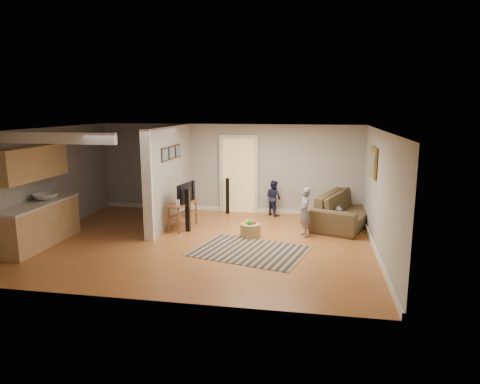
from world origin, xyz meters
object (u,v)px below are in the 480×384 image
object	(u,v)px
sofa	(347,223)
coffee_table	(329,216)
speaker_right	(227,196)
toy_basket	(251,229)
toddler	(273,215)
child	(304,236)
tv_console	(183,205)
speaker_left	(188,210)

from	to	relation	value
sofa	coffee_table	bearing A→B (deg)	159.36
sofa	speaker_right	xyz separation A→B (m)	(-3.28, 0.50, 0.51)
toy_basket	toddler	distance (m)	2.14
toy_basket	child	bearing A→B (deg)	11.34
speaker_right	toddler	world-z (taller)	speaker_right
coffee_table	speaker_right	xyz separation A→B (m)	(-2.80, 1.06, 0.19)
sofa	toy_basket	xyz separation A→B (m)	(-2.30, -1.60, 0.17)
speaker_right	child	distance (m)	2.93
coffee_table	speaker_right	size ratio (longest dim) A/B	1.17
sofa	coffee_table	xyz separation A→B (m)	(-0.48, -0.56, 0.32)
tv_console	child	xyz separation A→B (m)	(2.97, -0.13, -0.61)
toy_basket	toddler	size ratio (longest dim) A/B	0.48
sofa	tv_console	xyz separation A→B (m)	(-4.04, -1.23, 0.61)
tv_console	child	size ratio (longest dim) A/B	0.96
speaker_right	sofa	bearing A→B (deg)	-21.47
sofa	speaker_left	bearing A→B (deg)	130.20
sofa	tv_console	distance (m)	4.27
child	speaker_right	bearing A→B (deg)	-142.22
speaker_left	child	distance (m)	2.84
coffee_table	speaker_left	size ratio (longest dim) A/B	1.14
child	toddler	xyz separation A→B (m)	(-0.90, 1.86, 0.00)
coffee_table	toy_basket	distance (m)	2.10
speaker_left	speaker_right	world-z (taller)	speaker_left
toddler	speaker_right	bearing A→B (deg)	42.04
speaker_right	tv_console	bearing A→B (deg)	-126.53
tv_console	toddler	world-z (taller)	tv_console
toddler	tv_console	bearing A→B (deg)	81.99
coffee_table	tv_console	distance (m)	3.63
speaker_right	child	size ratio (longest dim) A/B	0.87
speaker_left	toddler	world-z (taller)	speaker_left
sofa	child	distance (m)	1.73
tv_console	speaker_right	xyz separation A→B (m)	(0.76, 1.73, -0.10)
tv_console	speaker_left	world-z (taller)	speaker_left
coffee_table	toy_basket	xyz separation A→B (m)	(-1.82, -1.04, -0.15)
speaker_left	speaker_right	bearing A→B (deg)	74.86
sofa	toy_basket	world-z (taller)	toy_basket
coffee_table	toy_basket	size ratio (longest dim) A/B	2.50
speaker_right	speaker_left	bearing A→B (deg)	-119.65
child	toddler	bearing A→B (deg)	-166.22
coffee_table	child	world-z (taller)	coffee_table
speaker_left	speaker_right	xyz separation A→B (m)	(0.58, 1.92, -0.01)
tv_console	toy_basket	xyz separation A→B (m)	(1.74, -0.37, -0.43)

